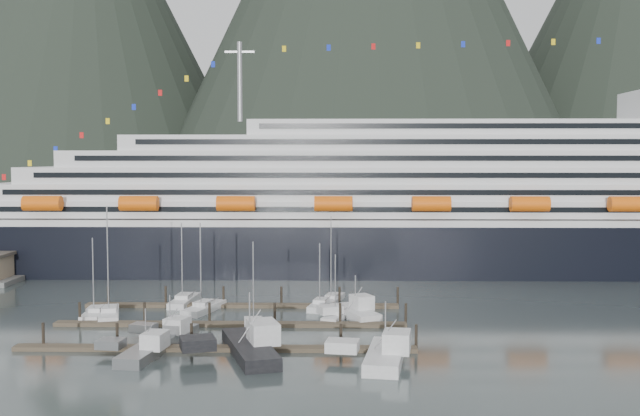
{
  "coord_description": "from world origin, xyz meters",
  "views": [
    {
      "loc": [
        9.18,
        -97.33,
        22.8
      ],
      "look_at": [
        6.89,
        22.0,
        14.88
      ],
      "focal_mm": 42.0,
      "sensor_mm": 36.0,
      "label": 1
    }
  ],
  "objects_px": {
    "sailboat_c": "(204,309)",
    "sailboat_g": "(332,300)",
    "sailboat_e": "(184,301)",
    "trawler_d": "(384,354)",
    "sailboat_b": "(109,314)",
    "sailboat_a": "(95,314)",
    "sailboat_d": "(253,328)",
    "trawler_c": "(248,347)",
    "sailboat_f": "(321,306)",
    "cruise_ship": "(437,211)",
    "trawler_e": "(354,312)",
    "trawler_a": "(145,350)",
    "trawler_b": "(169,334)",
    "sailboat_h": "(337,317)"
  },
  "relations": [
    {
      "from": "sailboat_h",
      "to": "trawler_d",
      "type": "distance_m",
      "value": 23.04
    },
    {
      "from": "sailboat_e",
      "to": "sailboat_h",
      "type": "height_order",
      "value": "sailboat_e"
    },
    {
      "from": "sailboat_b",
      "to": "cruise_ship",
      "type": "bearing_deg",
      "value": -64.29
    },
    {
      "from": "sailboat_a",
      "to": "trawler_b",
      "type": "bearing_deg",
      "value": -139.41
    },
    {
      "from": "trawler_a",
      "to": "sailboat_e",
      "type": "bearing_deg",
      "value": 11.34
    },
    {
      "from": "sailboat_b",
      "to": "trawler_a",
      "type": "bearing_deg",
      "value": -169.07
    },
    {
      "from": "sailboat_b",
      "to": "sailboat_g",
      "type": "bearing_deg",
      "value": -85.32
    },
    {
      "from": "cruise_ship",
      "to": "trawler_b",
      "type": "relative_size",
      "value": 20.35
    },
    {
      "from": "cruise_ship",
      "to": "trawler_d",
      "type": "distance_m",
      "value": 72.43
    },
    {
      "from": "cruise_ship",
      "to": "sailboat_c",
      "type": "distance_m",
      "value": 59.6
    },
    {
      "from": "sailboat_a",
      "to": "sailboat_c",
      "type": "relative_size",
      "value": 0.87
    },
    {
      "from": "sailboat_g",
      "to": "sailboat_a",
      "type": "bearing_deg",
      "value": 121.55
    },
    {
      "from": "cruise_ship",
      "to": "trawler_b",
      "type": "bearing_deg",
      "value": -124.45
    },
    {
      "from": "sailboat_f",
      "to": "trawler_b",
      "type": "bearing_deg",
      "value": 150.08
    },
    {
      "from": "sailboat_c",
      "to": "sailboat_a",
      "type": "bearing_deg",
      "value": 122.97
    },
    {
      "from": "cruise_ship",
      "to": "sailboat_e",
      "type": "relative_size",
      "value": 15.75
    },
    {
      "from": "sailboat_c",
      "to": "trawler_a",
      "type": "bearing_deg",
      "value": -168.46
    },
    {
      "from": "sailboat_g",
      "to": "trawler_d",
      "type": "distance_m",
      "value": 35.47
    },
    {
      "from": "trawler_e",
      "to": "trawler_d",
      "type": "bearing_deg",
      "value": 162.1
    },
    {
      "from": "trawler_a",
      "to": "trawler_e",
      "type": "xyz_separation_m",
      "value": [
        24.7,
        21.52,
        0.05
      ]
    },
    {
      "from": "cruise_ship",
      "to": "trawler_e",
      "type": "relative_size",
      "value": 19.32
    },
    {
      "from": "sailboat_d",
      "to": "sailboat_h",
      "type": "bearing_deg",
      "value": -64.13
    },
    {
      "from": "sailboat_a",
      "to": "sailboat_d",
      "type": "bearing_deg",
      "value": -113.0
    },
    {
      "from": "sailboat_a",
      "to": "sailboat_c",
      "type": "height_order",
      "value": "sailboat_c"
    },
    {
      "from": "sailboat_c",
      "to": "trawler_b",
      "type": "xyz_separation_m",
      "value": [
        -1.2,
        -18.06,
        0.41
      ]
    },
    {
      "from": "sailboat_c",
      "to": "sailboat_h",
      "type": "xyz_separation_m",
      "value": [
        19.81,
        -5.09,
        -0.05
      ]
    },
    {
      "from": "sailboat_e",
      "to": "sailboat_f",
      "type": "height_order",
      "value": "sailboat_e"
    },
    {
      "from": "trawler_a",
      "to": "sailboat_b",
      "type": "bearing_deg",
      "value": 34.67
    },
    {
      "from": "sailboat_a",
      "to": "trawler_b",
      "type": "distance_m",
      "value": 19.44
    },
    {
      "from": "sailboat_d",
      "to": "sailboat_g",
      "type": "relative_size",
      "value": 0.88
    },
    {
      "from": "sailboat_d",
      "to": "sailboat_e",
      "type": "height_order",
      "value": "sailboat_e"
    },
    {
      "from": "sailboat_c",
      "to": "sailboat_g",
      "type": "distance_m",
      "value": 20.49
    },
    {
      "from": "sailboat_b",
      "to": "trawler_d",
      "type": "height_order",
      "value": "sailboat_b"
    },
    {
      "from": "sailboat_e",
      "to": "sailboat_a",
      "type": "bearing_deg",
      "value": 137.09
    },
    {
      "from": "sailboat_d",
      "to": "trawler_a",
      "type": "bearing_deg",
      "value": 133.13
    },
    {
      "from": "sailboat_g",
      "to": "trawler_e",
      "type": "xyz_separation_m",
      "value": [
        3.23,
        -11.49,
        0.46
      ]
    },
    {
      "from": "trawler_c",
      "to": "sailboat_f",
      "type": "bearing_deg",
      "value": -33.66
    },
    {
      "from": "sailboat_e",
      "to": "trawler_d",
      "type": "distance_m",
      "value": 44.23
    },
    {
      "from": "trawler_a",
      "to": "trawler_b",
      "type": "bearing_deg",
      "value": -0.81
    },
    {
      "from": "trawler_c",
      "to": "sailboat_e",
      "type": "bearing_deg",
      "value": 6.66
    },
    {
      "from": "trawler_a",
      "to": "sailboat_a",
      "type": "bearing_deg",
      "value": 38.69
    },
    {
      "from": "sailboat_c",
      "to": "trawler_b",
      "type": "relative_size",
      "value": 1.34
    },
    {
      "from": "cruise_ship",
      "to": "trawler_d",
      "type": "xyz_separation_m",
      "value": [
        -15.28,
        -69.92,
        -11.09
      ]
    },
    {
      "from": "sailboat_c",
      "to": "sailboat_g",
      "type": "xyz_separation_m",
      "value": [
        19.09,
        7.43,
        -0.02
      ]
    },
    {
      "from": "sailboat_a",
      "to": "trawler_e",
      "type": "relative_size",
      "value": 1.11
    },
    {
      "from": "trawler_e",
      "to": "sailboat_e",
      "type": "bearing_deg",
      "value": 45.31
    },
    {
      "from": "sailboat_b",
      "to": "sailboat_h",
      "type": "bearing_deg",
      "value": -106.78
    },
    {
      "from": "sailboat_d",
      "to": "trawler_d",
      "type": "distance_m",
      "value": 22.31
    },
    {
      "from": "sailboat_b",
      "to": "sailboat_e",
      "type": "bearing_deg",
      "value": -56.5
    },
    {
      "from": "sailboat_a",
      "to": "trawler_b",
      "type": "xyz_separation_m",
      "value": [
        13.74,
        -13.75,
        0.43
      ]
    }
  ]
}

